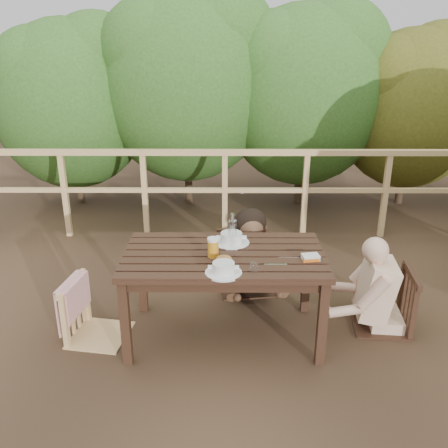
{
  "coord_description": "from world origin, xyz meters",
  "views": [
    {
      "loc": [
        0.02,
        -3.24,
        2.18
      ],
      "look_at": [
        0.0,
        0.05,
        0.9
      ],
      "focal_mm": 39.24,
      "sensor_mm": 36.0,
      "label": 1
    }
  ],
  "objects_px": {
    "bottle": "(232,231)",
    "butter_tub": "(310,258)",
    "chair_far": "(246,239)",
    "bread_roll": "(224,260)",
    "diner_right": "(393,255)",
    "chair_left": "(95,286)",
    "woman": "(247,224)",
    "soup_near": "(223,268)",
    "tumbler": "(254,268)",
    "chair_right": "(386,274)",
    "soup_far": "(231,238)",
    "table": "(224,296)",
    "beer_glass": "(213,248)"
  },
  "relations": [
    {
      "from": "chair_far",
      "to": "butter_tub",
      "type": "distance_m",
      "value": 0.98
    },
    {
      "from": "table",
      "to": "chair_right",
      "type": "bearing_deg",
      "value": 6.37
    },
    {
      "from": "soup_near",
      "to": "table",
      "type": "bearing_deg",
      "value": 89.68
    },
    {
      "from": "chair_left",
      "to": "bread_roll",
      "type": "relative_size",
      "value": 7.34
    },
    {
      "from": "diner_right",
      "to": "soup_far",
      "type": "xyz_separation_m",
      "value": [
        -1.23,
        0.06,
        0.11
      ]
    },
    {
      "from": "chair_right",
      "to": "woman",
      "type": "bearing_deg",
      "value": -115.29
    },
    {
      "from": "soup_far",
      "to": "butter_tub",
      "type": "height_order",
      "value": "soup_far"
    },
    {
      "from": "soup_far",
      "to": "woman",
      "type": "bearing_deg",
      "value": 76.28
    },
    {
      "from": "soup_far",
      "to": "diner_right",
      "type": "bearing_deg",
      "value": -2.83
    },
    {
      "from": "woman",
      "to": "soup_far",
      "type": "bearing_deg",
      "value": 67.94
    },
    {
      "from": "table",
      "to": "soup_far",
      "type": "bearing_deg",
      "value": 74.46
    },
    {
      "from": "chair_right",
      "to": "bottle",
      "type": "bearing_deg",
      "value": -84.6
    },
    {
      "from": "diner_right",
      "to": "bottle",
      "type": "relative_size",
      "value": 4.62
    },
    {
      "from": "table",
      "to": "bottle",
      "type": "height_order",
      "value": "bottle"
    },
    {
      "from": "table",
      "to": "butter_tub",
      "type": "relative_size",
      "value": 12.06
    },
    {
      "from": "chair_right",
      "to": "butter_tub",
      "type": "height_order",
      "value": "chair_right"
    },
    {
      "from": "bread_roll",
      "to": "beer_glass",
      "type": "relative_size",
      "value": 0.75
    },
    {
      "from": "soup_far",
      "to": "bottle",
      "type": "distance_m",
      "value": 0.1
    },
    {
      "from": "tumbler",
      "to": "butter_tub",
      "type": "height_order",
      "value": "tumbler"
    },
    {
      "from": "diner_right",
      "to": "bread_roll",
      "type": "height_order",
      "value": "diner_right"
    },
    {
      "from": "bread_roll",
      "to": "bottle",
      "type": "relative_size",
      "value": 0.44
    },
    {
      "from": "woman",
      "to": "bottle",
      "type": "distance_m",
      "value": 0.67
    },
    {
      "from": "chair_right",
      "to": "woman",
      "type": "distance_m",
      "value": 1.24
    },
    {
      "from": "chair_left",
      "to": "chair_far",
      "type": "relative_size",
      "value": 0.9
    },
    {
      "from": "chair_right",
      "to": "tumbler",
      "type": "bearing_deg",
      "value": -62.34
    },
    {
      "from": "woman",
      "to": "beer_glass",
      "type": "bearing_deg",
      "value": 63.55
    },
    {
      "from": "soup_far",
      "to": "bread_roll",
      "type": "height_order",
      "value": "soup_far"
    },
    {
      "from": "chair_left",
      "to": "tumbler",
      "type": "xyz_separation_m",
      "value": [
        1.16,
        -0.25,
        0.28
      ]
    },
    {
      "from": "bottle",
      "to": "tumbler",
      "type": "distance_m",
      "value": 0.46
    },
    {
      "from": "bottle",
      "to": "butter_tub",
      "type": "distance_m",
      "value": 0.62
    },
    {
      "from": "chair_far",
      "to": "tumbler",
      "type": "xyz_separation_m",
      "value": [
        0.01,
        -1.04,
        0.23
      ]
    },
    {
      "from": "chair_left",
      "to": "tumbler",
      "type": "relative_size",
      "value": 11.92
    },
    {
      "from": "chair_far",
      "to": "table",
      "type": "bearing_deg",
      "value": -112.89
    },
    {
      "from": "soup_near",
      "to": "bottle",
      "type": "bearing_deg",
      "value": 81.89
    },
    {
      "from": "woman",
      "to": "soup_near",
      "type": "height_order",
      "value": "woman"
    },
    {
      "from": "chair_far",
      "to": "bread_roll",
      "type": "xyz_separation_m",
      "value": [
        -0.19,
        -0.91,
        0.23
      ]
    },
    {
      "from": "woman",
      "to": "soup_far",
      "type": "distance_m",
      "value": 0.6
    },
    {
      "from": "chair_far",
      "to": "chair_right",
      "type": "distance_m",
      "value": 1.22
    },
    {
      "from": "chair_far",
      "to": "diner_right",
      "type": "bearing_deg",
      "value": -37.78
    },
    {
      "from": "soup_far",
      "to": "tumbler",
      "type": "bearing_deg",
      "value": -73.21
    },
    {
      "from": "butter_tub",
      "to": "beer_glass",
      "type": "bearing_deg",
      "value": 166.5
    },
    {
      "from": "chair_left",
      "to": "bottle",
      "type": "bearing_deg",
      "value": -71.02
    },
    {
      "from": "woman",
      "to": "diner_right",
      "type": "height_order",
      "value": "woman"
    },
    {
      "from": "chair_left",
      "to": "bottle",
      "type": "height_order",
      "value": "bottle"
    },
    {
      "from": "bread_roll",
      "to": "tumbler",
      "type": "bearing_deg",
      "value": -32.62
    },
    {
      "from": "chair_far",
      "to": "soup_near",
      "type": "distance_m",
      "value": 1.1
    },
    {
      "from": "chair_far",
      "to": "diner_right",
      "type": "distance_m",
      "value": 1.26
    },
    {
      "from": "chair_left",
      "to": "diner_right",
      "type": "bearing_deg",
      "value": -76.43
    },
    {
      "from": "soup_far",
      "to": "tumbler",
      "type": "xyz_separation_m",
      "value": [
        0.15,
        -0.49,
        -0.01
      ]
    },
    {
      "from": "chair_far",
      "to": "bottle",
      "type": "distance_m",
      "value": 0.71
    }
  ]
}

